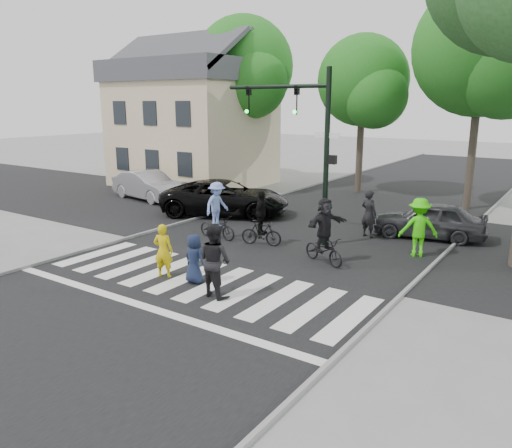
% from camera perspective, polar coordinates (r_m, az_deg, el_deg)
% --- Properties ---
extents(ground, '(120.00, 120.00, 0.00)m').
position_cam_1_polar(ground, '(13.48, -9.03, -7.61)').
color(ground, gray).
rests_on(ground, ground).
extents(road_stem, '(10.00, 70.00, 0.01)m').
position_cam_1_polar(road_stem, '(17.24, 2.36, -2.66)').
color(road_stem, black).
rests_on(road_stem, ground).
extents(road_cross, '(70.00, 10.00, 0.01)m').
position_cam_1_polar(road_cross, '(19.77, 6.95, -0.61)').
color(road_cross, black).
rests_on(road_cross, ground).
extents(curb_left, '(0.10, 70.00, 0.10)m').
position_cam_1_polar(curb_left, '(20.25, -9.87, -0.24)').
color(curb_left, gray).
rests_on(curb_left, ground).
extents(curb_right, '(0.10, 70.00, 0.10)m').
position_cam_1_polar(curb_right, '(15.32, 18.69, -5.35)').
color(curb_right, gray).
rests_on(curb_right, ground).
extents(crosswalk, '(10.00, 3.85, 0.01)m').
position_cam_1_polar(crosswalk, '(13.93, -7.17, -6.79)').
color(crosswalk, silver).
rests_on(crosswalk, ground).
extents(traffic_signal, '(4.45, 0.29, 6.00)m').
position_cam_1_polar(traffic_signal, '(17.43, 5.60, 10.49)').
color(traffic_signal, black).
rests_on(traffic_signal, ground).
extents(bg_tree_0, '(5.46, 5.20, 8.97)m').
position_cam_1_polar(bg_tree_0, '(33.67, -7.96, 15.77)').
color(bg_tree_0, brown).
rests_on(bg_tree_0, ground).
extents(bg_tree_1, '(6.09, 5.80, 9.80)m').
position_cam_1_polar(bg_tree_1, '(30.15, -1.23, 17.12)').
color(bg_tree_1, brown).
rests_on(bg_tree_1, ground).
extents(bg_tree_2, '(5.04, 4.80, 8.40)m').
position_cam_1_polar(bg_tree_2, '(27.76, 12.46, 15.30)').
color(bg_tree_2, brown).
rests_on(bg_tree_2, ground).
extents(bg_tree_3, '(6.30, 6.00, 10.20)m').
position_cam_1_polar(bg_tree_3, '(24.83, 25.04, 17.30)').
color(bg_tree_3, brown).
rests_on(bg_tree_3, ground).
extents(house, '(8.40, 8.10, 8.82)m').
position_cam_1_polar(house, '(30.66, -7.20, 11.62)').
color(house, beige).
rests_on(house, ground).
extents(pedestrian_woman, '(0.66, 0.55, 1.56)m').
position_cam_1_polar(pedestrian_woman, '(14.38, -10.55, -3.02)').
color(pedestrian_woman, '#DBBE0B').
rests_on(pedestrian_woman, ground).
extents(pedestrian_child, '(0.70, 0.49, 1.38)m').
position_cam_1_polar(pedestrian_child, '(13.82, -7.07, -3.96)').
color(pedestrian_child, '#17213C').
rests_on(pedestrian_child, ground).
extents(pedestrian_adult, '(1.04, 0.87, 1.92)m').
position_cam_1_polar(pedestrian_adult, '(12.75, -4.73, -4.16)').
color(pedestrian_adult, black).
rests_on(pedestrian_adult, ground).
extents(cyclist_left, '(1.69, 1.12, 2.09)m').
position_cam_1_polar(cyclist_left, '(18.17, -4.47, 1.10)').
color(cyclist_left, black).
rests_on(cyclist_left, ground).
extents(cyclist_mid, '(1.53, 0.95, 1.92)m').
position_cam_1_polar(cyclist_mid, '(17.28, 0.60, 0.08)').
color(cyclist_mid, black).
rests_on(cyclist_mid, ground).
extents(cyclist_right, '(1.73, 1.59, 2.07)m').
position_cam_1_polar(cyclist_right, '(15.44, 7.83, -1.20)').
color(cyclist_right, black).
rests_on(cyclist_right, ground).
extents(car_suv, '(6.14, 4.66, 1.55)m').
position_cam_1_polar(car_suv, '(22.08, -3.54, 3.02)').
color(car_suv, black).
rests_on(car_suv, ground).
extents(car_silver, '(4.66, 2.26, 1.47)m').
position_cam_1_polar(car_silver, '(26.23, -12.24, 4.35)').
color(car_silver, '#AAA9AF').
rests_on(car_silver, ground).
extents(car_grey, '(4.20, 2.27, 1.36)m').
position_cam_1_polar(car_grey, '(19.34, 19.21, 0.44)').
color(car_grey, '#323336').
rests_on(car_grey, ground).
extents(bystander_hivis, '(1.43, 1.21, 1.92)m').
position_cam_1_polar(bystander_hivis, '(16.84, 18.09, -0.38)').
color(bystander_hivis, '#36E10B').
rests_on(bystander_hivis, ground).
extents(bystander_dark, '(0.74, 0.59, 1.78)m').
position_cam_1_polar(bystander_dark, '(18.81, 12.76, 1.18)').
color(bystander_dark, black).
rests_on(bystander_dark, ground).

